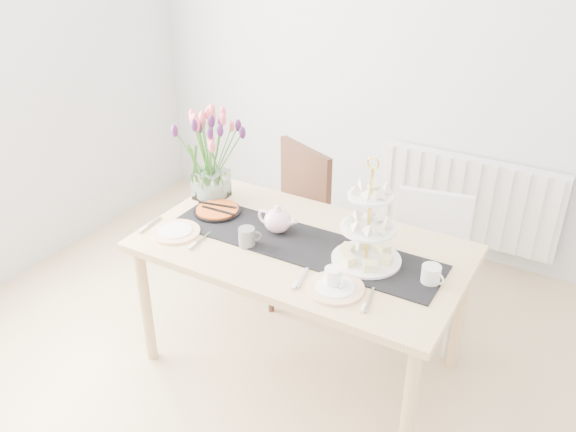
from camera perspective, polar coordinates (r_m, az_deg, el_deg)
The scene contains 15 objects.
room_shell at distance 2.24m, azimuth -8.26°, elevation 1.55°, with size 4.50×4.50×4.50m.
radiator at distance 4.25m, azimuth 16.50°, elevation 1.46°, with size 1.20×0.08×0.60m, color white.
dining_table at distance 3.04m, azimuth 1.31°, elevation -3.93°, with size 1.60×0.90×0.75m.
chair_brown at distance 3.75m, azimuth 0.12°, elevation 0.60°, with size 0.60×0.60×0.93m.
chair_white at distance 3.52m, azimuth 12.90°, elevation -3.59°, with size 0.48×0.48×0.82m.
table_runner at distance 3.00m, azimuth 1.32°, elevation -2.63°, with size 1.40×0.35×0.01m, color black.
tulip_vase at distance 3.34m, azimuth -7.46°, elevation 6.74°, with size 0.60×0.60×0.51m.
cake_stand at distance 2.82m, azimuth 7.48°, elevation -1.93°, with size 0.33×0.33×0.48m.
teapot at distance 3.07m, azimuth -0.98°, elevation -0.43°, with size 0.22×0.18×0.15m, color white, non-canonical shape.
cream_jug at distance 2.77m, azimuth 13.22°, elevation -5.37°, with size 0.09×0.09×0.09m, color silver.
tart_tin at distance 3.29m, azimuth -6.63°, elevation 0.46°, with size 0.25×0.25×0.03m.
mug_grey at distance 2.97m, azimuth -3.88°, elevation -1.99°, with size 0.08×0.08×0.10m, color slate.
mug_white at distance 2.69m, azimuth 4.24°, elevation -5.74°, with size 0.08×0.08×0.09m, color white.
plate_left at distance 3.15m, azimuth -10.48°, elevation -1.46°, with size 0.25×0.25×0.01m, color white.
plate_right at distance 2.69m, azimuth 4.44°, elevation -6.74°, with size 0.26×0.26×0.01m, color white.
Camera 1 is at (1.27, -1.55, 2.32)m, focal length 38.00 mm.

